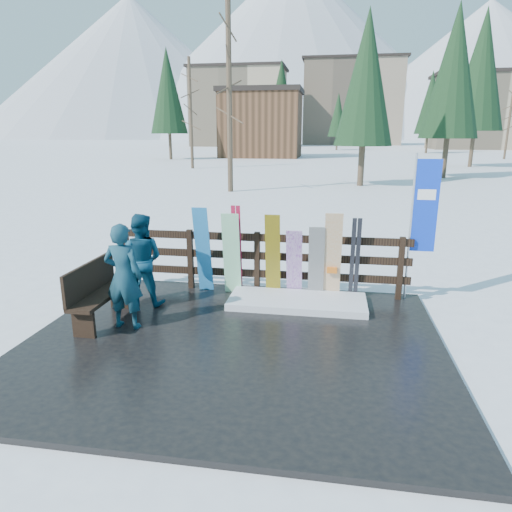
% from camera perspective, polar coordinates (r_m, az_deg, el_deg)
% --- Properties ---
extents(ground, '(700.00, 700.00, 0.00)m').
position_cam_1_polar(ground, '(6.77, -2.90, -11.16)').
color(ground, white).
rests_on(ground, ground).
extents(deck, '(6.00, 5.00, 0.08)m').
position_cam_1_polar(deck, '(6.75, -2.91, -10.86)').
color(deck, black).
rests_on(deck, ground).
extents(fence, '(5.60, 0.10, 1.15)m').
position_cam_1_polar(fence, '(8.54, 0.14, -0.23)').
color(fence, black).
rests_on(fence, deck).
extents(snow_patch, '(2.38, 1.00, 0.12)m').
position_cam_1_polar(snow_patch, '(8.07, 5.16, -5.69)').
color(snow_patch, white).
rests_on(snow_patch, deck).
extents(bench, '(0.41, 1.50, 0.97)m').
position_cam_1_polar(bench, '(7.63, -19.21, -4.10)').
color(bench, black).
rests_on(bench, deck).
extents(snowboard_0, '(0.28, 0.37, 1.65)m').
position_cam_1_polar(snowboard_0, '(8.50, -6.63, 0.73)').
color(snowboard_0, '#277FC7').
rests_on(snowboard_0, deck).
extents(snowboard_1, '(0.32, 0.26, 1.54)m').
position_cam_1_polar(snowboard_1, '(8.38, -3.07, 0.25)').
color(snowboard_1, white).
rests_on(snowboard_1, deck).
extents(snowboard_2, '(0.27, 0.30, 1.55)m').
position_cam_1_polar(snowboard_2, '(8.26, 2.11, 0.04)').
color(snowboard_2, gold).
rests_on(snowboard_2, deck).
extents(snowboard_3, '(0.28, 0.39, 1.29)m').
position_cam_1_polar(snowboard_3, '(8.25, 4.79, -0.95)').
color(snowboard_3, silver).
rests_on(snowboard_3, deck).
extents(snowboard_4, '(0.28, 0.28, 1.35)m').
position_cam_1_polar(snowboard_4, '(8.22, 7.54, -0.85)').
color(snowboard_4, black).
rests_on(snowboard_4, deck).
extents(snowboard_5, '(0.30, 0.35, 1.60)m').
position_cam_1_polar(snowboard_5, '(8.19, 9.55, -0.08)').
color(snowboard_5, silver).
rests_on(snowboard_5, deck).
extents(ski_pair_a, '(0.16, 0.20, 1.67)m').
position_cam_1_polar(ski_pair_a, '(8.41, -2.40, 0.78)').
color(ski_pair_a, '#AD1536').
rests_on(ski_pair_a, deck).
extents(ski_pair_b, '(0.17, 0.20, 1.51)m').
position_cam_1_polar(ski_pair_b, '(8.28, 12.26, -0.38)').
color(ski_pair_b, black).
rests_on(ski_pair_b, deck).
extents(rental_flag, '(0.45, 0.04, 2.60)m').
position_cam_1_polar(rental_flag, '(8.43, 20.02, 5.25)').
color(rental_flag, silver).
rests_on(rental_flag, deck).
extents(person_front, '(0.61, 0.41, 1.64)m').
position_cam_1_polar(person_front, '(7.19, -16.24, -2.48)').
color(person_front, '#1B575D').
rests_on(person_front, deck).
extents(person_back, '(0.81, 0.65, 1.61)m').
position_cam_1_polar(person_back, '(8.11, -14.18, -0.46)').
color(person_back, navy).
rests_on(person_back, deck).
extents(resort_buildings, '(73.00, 87.60, 22.60)m').
position_cam_1_polar(resort_buildings, '(121.53, 9.67, 18.04)').
color(resort_buildings, tan).
rests_on(resort_buildings, ground).
extents(trees, '(42.31, 68.93, 13.02)m').
position_cam_1_polar(trees, '(57.32, 11.49, 17.60)').
color(trees, '#382B1E').
rests_on(trees, ground).
extents(mountains, '(520.00, 260.00, 120.00)m').
position_cam_1_polar(mountains, '(337.87, 7.87, 22.93)').
color(mountains, white).
rests_on(mountains, ground).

